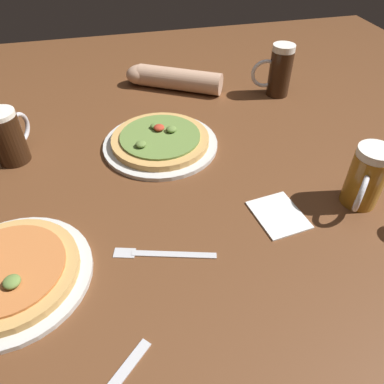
{
  "coord_description": "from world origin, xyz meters",
  "views": [
    {
      "loc": [
        -0.15,
        -0.63,
        0.6
      ],
      "look_at": [
        0.0,
        0.0,
        0.02
      ],
      "focal_mm": 34.33,
      "sensor_mm": 36.0,
      "label": 1
    }
  ],
  "objects_px": {
    "napkin_folded": "(279,214)",
    "fork_left": "(162,254)",
    "beer_mug_amber": "(366,178)",
    "beer_mug_pale": "(279,71)",
    "diner_arm": "(170,78)",
    "pizza_plate_near": "(10,273)",
    "pizza_plate_far": "(160,141)",
    "beer_mug_dark": "(8,136)"
  },
  "relations": [
    {
      "from": "beer_mug_dark",
      "to": "beer_mug_amber",
      "type": "bearing_deg",
      "value": -24.87
    },
    {
      "from": "napkin_folded",
      "to": "diner_arm",
      "type": "xyz_separation_m",
      "value": [
        -0.12,
        0.69,
        0.03
      ]
    },
    {
      "from": "pizza_plate_near",
      "to": "beer_mug_dark",
      "type": "xyz_separation_m",
      "value": [
        -0.03,
        0.41,
        0.06
      ]
    },
    {
      "from": "pizza_plate_far",
      "to": "beer_mug_pale",
      "type": "height_order",
      "value": "beer_mug_pale"
    },
    {
      "from": "beer_mug_dark",
      "to": "pizza_plate_near",
      "type": "bearing_deg",
      "value": -85.19
    },
    {
      "from": "beer_mug_dark",
      "to": "beer_mug_pale",
      "type": "distance_m",
      "value": 0.86
    },
    {
      "from": "pizza_plate_near",
      "to": "diner_arm",
      "type": "xyz_separation_m",
      "value": [
        0.46,
        0.73,
        0.02
      ]
    },
    {
      "from": "fork_left",
      "to": "diner_arm",
      "type": "height_order",
      "value": "diner_arm"
    },
    {
      "from": "pizza_plate_far",
      "to": "fork_left",
      "type": "bearing_deg",
      "value": -99.62
    },
    {
      "from": "beer_mug_pale",
      "to": "diner_arm",
      "type": "distance_m",
      "value": 0.38
    },
    {
      "from": "pizza_plate_far",
      "to": "napkin_folded",
      "type": "distance_m",
      "value": 0.4
    },
    {
      "from": "beer_mug_pale",
      "to": "fork_left",
      "type": "xyz_separation_m",
      "value": [
        -0.51,
        -0.61,
        -0.08
      ]
    },
    {
      "from": "beer_mug_dark",
      "to": "napkin_folded",
      "type": "bearing_deg",
      "value": -31.47
    },
    {
      "from": "beer_mug_amber",
      "to": "beer_mug_pale",
      "type": "relative_size",
      "value": 0.87
    },
    {
      "from": "napkin_folded",
      "to": "diner_arm",
      "type": "height_order",
      "value": "diner_arm"
    },
    {
      "from": "beer_mug_pale",
      "to": "diner_arm",
      "type": "height_order",
      "value": "beer_mug_pale"
    },
    {
      "from": "fork_left",
      "to": "napkin_folded",
      "type": "bearing_deg",
      "value": 9.89
    },
    {
      "from": "beer_mug_dark",
      "to": "fork_left",
      "type": "relative_size",
      "value": 0.7
    },
    {
      "from": "pizza_plate_near",
      "to": "beer_mug_amber",
      "type": "xyz_separation_m",
      "value": [
        0.77,
        0.03,
        0.06
      ]
    },
    {
      "from": "pizza_plate_far",
      "to": "napkin_folded",
      "type": "xyz_separation_m",
      "value": [
        0.21,
        -0.34,
        -0.01
      ]
    },
    {
      "from": "pizza_plate_near",
      "to": "fork_left",
      "type": "relative_size",
      "value": 1.47
    },
    {
      "from": "beer_mug_dark",
      "to": "napkin_folded",
      "type": "relative_size",
      "value": 1.14
    },
    {
      "from": "napkin_folded",
      "to": "fork_left",
      "type": "relative_size",
      "value": 0.61
    },
    {
      "from": "beer_mug_pale",
      "to": "fork_left",
      "type": "bearing_deg",
      "value": -130.11
    },
    {
      "from": "napkin_folded",
      "to": "fork_left",
      "type": "xyz_separation_m",
      "value": [
        -0.28,
        -0.05,
        -0.0
      ]
    },
    {
      "from": "pizza_plate_far",
      "to": "beer_mug_dark",
      "type": "relative_size",
      "value": 2.22
    },
    {
      "from": "pizza_plate_far",
      "to": "diner_arm",
      "type": "distance_m",
      "value": 0.37
    },
    {
      "from": "napkin_folded",
      "to": "diner_arm",
      "type": "relative_size",
      "value": 0.39
    },
    {
      "from": "beer_mug_pale",
      "to": "pizza_plate_far",
      "type": "bearing_deg",
      "value": -153.88
    },
    {
      "from": "pizza_plate_far",
      "to": "beer_mug_dark",
      "type": "distance_m",
      "value": 0.4
    },
    {
      "from": "pizza_plate_near",
      "to": "napkin_folded",
      "type": "xyz_separation_m",
      "value": [
        0.57,
        0.04,
        -0.01
      ]
    },
    {
      "from": "pizza_plate_far",
      "to": "beer_mug_dark",
      "type": "height_order",
      "value": "beer_mug_dark"
    },
    {
      "from": "pizza_plate_far",
      "to": "diner_arm",
      "type": "bearing_deg",
      "value": 74.63
    },
    {
      "from": "pizza_plate_near",
      "to": "beer_mug_pale",
      "type": "relative_size",
      "value": 1.8
    },
    {
      "from": "beer_mug_pale",
      "to": "diner_arm",
      "type": "relative_size",
      "value": 0.52
    },
    {
      "from": "pizza_plate_near",
      "to": "fork_left",
      "type": "bearing_deg",
      "value": -2.25
    },
    {
      "from": "beer_mug_pale",
      "to": "fork_left",
      "type": "distance_m",
      "value": 0.8
    },
    {
      "from": "pizza_plate_far",
      "to": "diner_arm",
      "type": "xyz_separation_m",
      "value": [
        0.1,
        0.35,
        0.02
      ]
    },
    {
      "from": "pizza_plate_far",
      "to": "fork_left",
      "type": "xyz_separation_m",
      "value": [
        -0.07,
        -0.39,
        -0.01
      ]
    },
    {
      "from": "pizza_plate_far",
      "to": "beer_mug_amber",
      "type": "distance_m",
      "value": 0.54
    },
    {
      "from": "fork_left",
      "to": "beer_mug_pale",
      "type": "bearing_deg",
      "value": 49.89
    },
    {
      "from": "beer_mug_amber",
      "to": "napkin_folded",
      "type": "distance_m",
      "value": 0.21
    }
  ]
}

